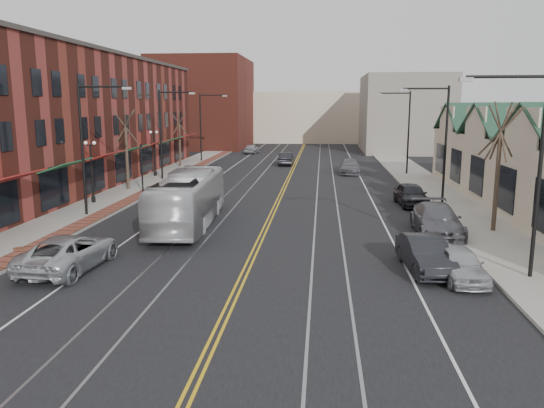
% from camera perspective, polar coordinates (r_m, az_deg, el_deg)
% --- Properties ---
extents(ground, '(160.00, 160.00, 0.00)m').
position_cam_1_polar(ground, '(16.99, -5.82, -13.46)').
color(ground, black).
rests_on(ground, ground).
extents(sidewalk_left, '(4.00, 120.00, 0.15)m').
position_cam_1_polar(sidewalk_left, '(38.91, -17.55, 0.06)').
color(sidewalk_left, gray).
rests_on(sidewalk_left, ground).
extents(sidewalk_right, '(4.00, 120.00, 0.15)m').
position_cam_1_polar(sidewalk_right, '(36.94, 19.22, -0.59)').
color(sidewalk_right, gray).
rests_on(sidewalk_right, ground).
extents(building_left, '(10.00, 50.00, 11.00)m').
position_cam_1_polar(building_left, '(47.66, -22.49, 8.20)').
color(building_left, maroon).
rests_on(building_left, ground).
extents(backdrop_left, '(14.00, 18.00, 14.00)m').
position_cam_1_polar(backdrop_left, '(87.31, -7.36, 10.69)').
color(backdrop_left, maroon).
rests_on(backdrop_left, ground).
extents(backdrop_mid, '(22.00, 14.00, 9.00)m').
position_cam_1_polar(backdrop_mid, '(100.27, 3.68, 9.32)').
color(backdrop_mid, '#C1B194').
rests_on(backdrop_mid, ground).
extents(backdrop_right, '(12.00, 16.00, 11.00)m').
position_cam_1_polar(backdrop_right, '(81.07, 14.03, 9.41)').
color(backdrop_right, slate).
rests_on(backdrop_right, ground).
extents(streetlight_l_1, '(3.33, 0.25, 8.00)m').
position_cam_1_polar(streetlight_l_1, '(34.31, -19.13, 6.94)').
color(streetlight_l_1, black).
rests_on(streetlight_l_1, sidewalk_left).
extents(streetlight_l_2, '(3.33, 0.25, 8.00)m').
position_cam_1_polar(streetlight_l_2, '(49.31, -11.41, 8.30)').
color(streetlight_l_2, black).
rests_on(streetlight_l_2, sidewalk_left).
extents(streetlight_l_3, '(3.33, 0.25, 8.00)m').
position_cam_1_polar(streetlight_l_3, '(64.78, -7.31, 8.96)').
color(streetlight_l_3, black).
rests_on(streetlight_l_3, sidewalk_left).
extents(streetlight_r_0, '(3.33, 0.25, 8.00)m').
position_cam_1_polar(streetlight_r_0, '(22.70, 25.92, 4.80)').
color(streetlight_r_0, black).
rests_on(streetlight_r_0, sidewalk_right).
extents(streetlight_r_1, '(3.33, 0.25, 8.00)m').
position_cam_1_polar(streetlight_r_1, '(38.07, 17.57, 7.35)').
color(streetlight_r_1, black).
rests_on(streetlight_r_1, sidewalk_right).
extents(streetlight_r_2, '(3.33, 0.25, 8.00)m').
position_cam_1_polar(streetlight_r_2, '(53.81, 14.03, 8.38)').
color(streetlight_r_2, black).
rests_on(streetlight_r_2, sidewalk_right).
extents(lamppost_l_2, '(0.84, 0.28, 4.27)m').
position_cam_1_polar(lamppost_l_2, '(38.91, -18.81, 3.16)').
color(lamppost_l_2, black).
rests_on(lamppost_l_2, sidewalk_left).
extents(lamppost_l_3, '(0.84, 0.28, 4.27)m').
position_cam_1_polar(lamppost_l_3, '(51.92, -12.52, 5.24)').
color(lamppost_l_3, black).
rests_on(lamppost_l_3, sidewalk_left).
extents(tree_left_near, '(1.78, 1.37, 6.48)m').
position_cam_1_polar(tree_left_near, '(44.18, -15.39, 5.90)').
color(tree_left_near, '#382B21').
rests_on(tree_left_near, sidewalk_left).
extents(tree_left_far, '(1.66, 1.28, 6.02)m').
position_cam_1_polar(tree_left_far, '(59.40, -9.92, 7.04)').
color(tree_left_far, '#382B21').
rests_on(tree_left_far, sidewalk_left).
extents(tree_right_mid, '(1.90, 1.46, 6.93)m').
position_cam_1_polar(tree_right_mid, '(30.82, 23.15, 3.92)').
color(tree_right_mid, '#382B21').
rests_on(tree_right_mid, sidewalk_right).
extents(manhole_far, '(0.60, 0.60, 0.02)m').
position_cam_1_polar(manhole_far, '(28.09, -25.53, -4.33)').
color(manhole_far, '#592D19').
rests_on(manhole_far, sidewalk_left).
extents(traffic_signal, '(0.18, 0.15, 3.80)m').
position_cam_1_polar(traffic_signal, '(41.77, -13.83, 4.11)').
color(traffic_signal, black).
rests_on(traffic_signal, sidewalk_left).
extents(transit_bus, '(3.13, 11.18, 3.08)m').
position_cam_1_polar(transit_bus, '(30.79, -8.96, 0.49)').
color(transit_bus, silver).
rests_on(transit_bus, ground).
extents(parked_suv, '(2.82, 5.56, 1.50)m').
position_cam_1_polar(parked_suv, '(24.15, -20.97, -4.86)').
color(parked_suv, '#B4B7BB').
rests_on(parked_suv, ground).
extents(parked_car_a, '(1.80, 3.99, 1.33)m').
position_cam_1_polar(parked_car_a, '(22.56, 19.52, -6.07)').
color(parked_car_a, '#ACAEB4').
rests_on(parked_car_a, ground).
extents(parked_car_b, '(1.95, 4.59, 1.47)m').
position_cam_1_polar(parked_car_b, '(23.23, 16.14, -5.21)').
color(parked_car_b, black).
rests_on(parked_car_b, ground).
extents(parked_car_c, '(2.39, 5.66, 1.63)m').
position_cam_1_polar(parked_car_c, '(29.72, 17.30, -1.66)').
color(parked_car_c, '#5C5C63').
rests_on(parked_car_c, ground).
extents(parked_car_d, '(2.14, 4.67, 1.55)m').
position_cam_1_polar(parked_car_d, '(37.80, 14.75, 0.99)').
color(parked_car_d, black).
rests_on(parked_car_d, ground).
extents(distant_car_left, '(1.56, 4.38, 1.44)m').
position_cam_1_polar(distant_car_left, '(61.04, 1.52, 4.88)').
color(distant_car_left, black).
rests_on(distant_car_left, ground).
extents(distant_car_right, '(2.21, 4.97, 1.42)m').
position_cam_1_polar(distant_car_right, '(54.05, 8.35, 4.00)').
color(distant_car_right, slate).
rests_on(distant_car_right, ground).
extents(distant_car_far, '(2.05, 4.19, 1.38)m').
position_cam_1_polar(distant_car_far, '(75.26, -2.17, 5.96)').
color(distant_car_far, '#A2A3A9').
rests_on(distant_car_far, ground).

